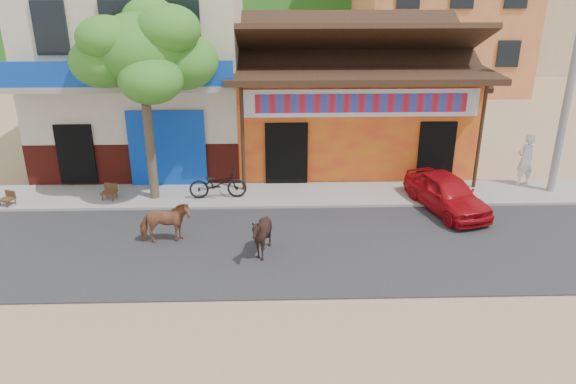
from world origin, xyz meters
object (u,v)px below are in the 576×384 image
cow_dark (262,235)px  tree (146,104)px  pedestrian (526,160)px  cafe_chair_left (6,193)px  red_car (447,193)px  scooter (218,184)px  cow_tan (165,223)px  utility_pole (574,67)px  cafe_chair_right (108,186)px

cow_dark → tree: bearing=-172.2°
cow_dark → pedestrian: 9.80m
tree → pedestrian: size_ratio=3.42×
pedestrian → cafe_chair_left: size_ratio=2.20×
red_car → scooter: 7.02m
cow_dark → cafe_chair_left: cow_dark is taller
pedestrian → cow_tan: bearing=3.4°
tree → cow_tan: tree is taller
red_car → pedestrian: pedestrian is taller
utility_pole → cafe_chair_left: 17.59m
cow_tan → scooter: size_ratio=0.76×
utility_pole → red_car: utility_pole is taller
cafe_chair_left → scooter: bearing=26.5°
scooter → pedestrian: (10.08, 0.85, 0.41)m
utility_pole → tree: bearing=-179.1°
tree → pedestrian: 12.30m
tree → red_car: tree is taller
scooter → cafe_chair_left: bearing=89.9°
tree → red_car: 9.37m
cow_tan → red_car: bearing=-85.5°
cow_tan → cow_dark: (2.57, -0.85, 0.03)m
pedestrian → cafe_chair_left: (-16.49, -1.25, -0.48)m
utility_pole → cafe_chair_left: (-17.20, -0.68, -3.60)m
scooter → pedestrian: size_ratio=1.02×
cafe_chair_left → cow_tan: bearing=-2.3°
utility_pole → cow_dark: (-9.36, -4.01, -3.48)m
cow_tan → cow_dark: bearing=-117.0°
cafe_chair_right → utility_pole: bearing=10.8°
utility_pole → scooter: bearing=-178.5°
pedestrian → cafe_chair_left: bearing=-10.6°
cow_tan → scooter: (1.15, 2.88, -0.02)m
cow_tan → pedestrian: bearing=-80.3°
pedestrian → cafe_chair_left: 16.55m
utility_pole → scooter: utility_pole is taller
cafe_chair_right → scooter: bearing=10.0°
utility_pole → red_car: size_ratio=2.42×
cow_dark → pedestrian: pedestrian is taller
tree → cow_dark: size_ratio=5.00×
cow_dark → red_car: size_ratio=0.36×
cow_tan → cafe_chair_left: (-5.27, 2.47, -0.10)m
tree → cow_tan: size_ratio=4.41×
pedestrian → cafe_chair_right: (-13.49, -0.87, -0.44)m
pedestrian → tree: bearing=-11.3°
red_car → tree: bearing=156.3°
cow_tan → scooter: cow_tan is taller
utility_pole → cow_tan: (-11.93, -3.15, -3.51)m
red_car → utility_pole: bearing=1.3°
pedestrian → cafe_chair_right: size_ratio=1.99×
tree → red_car: bearing=-6.8°
utility_pole → red_car: bearing=-161.8°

